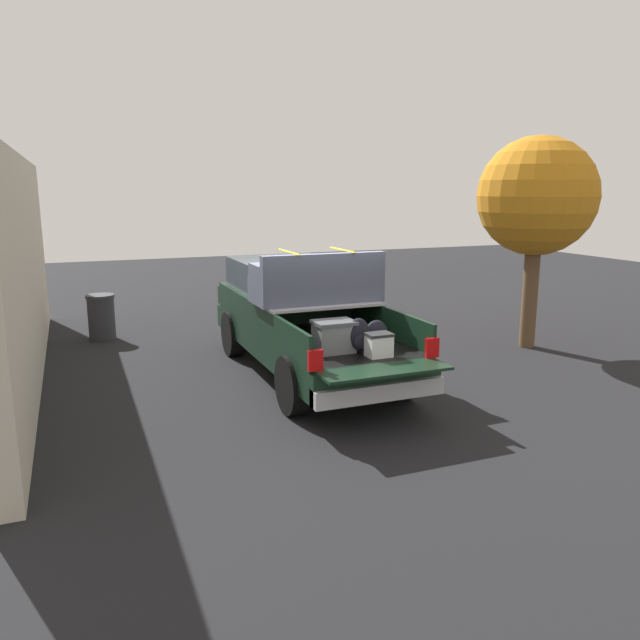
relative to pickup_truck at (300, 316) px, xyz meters
The scene contains 5 objects.
ground_plane 1.06m from the pickup_truck, behind, with size 40.00×40.00×0.00m, color black.
pickup_truck is the anchor object (origin of this frame).
building_facade 4.77m from the pickup_truck, 74.03° to the left, with size 10.42×0.36×3.74m, color beige.
tree_background 5.35m from the pickup_truck, 92.62° to the right, with size 2.35×2.35×4.25m.
trash_can 4.97m from the pickup_truck, 40.39° to the left, with size 0.60×0.60×0.98m.
Camera 1 is at (-9.79, 3.71, 3.20)m, focal length 34.64 mm.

